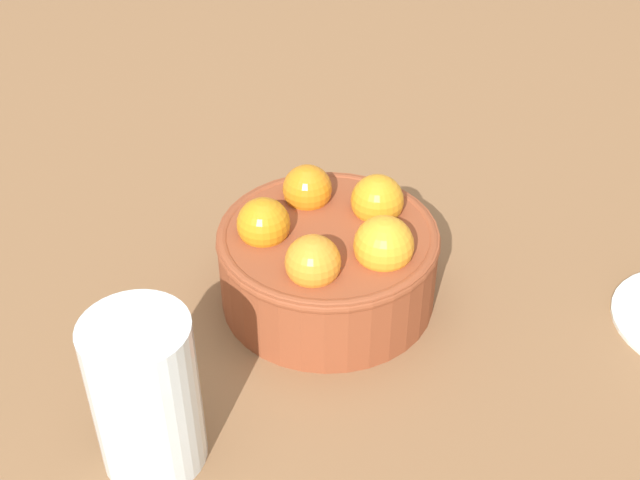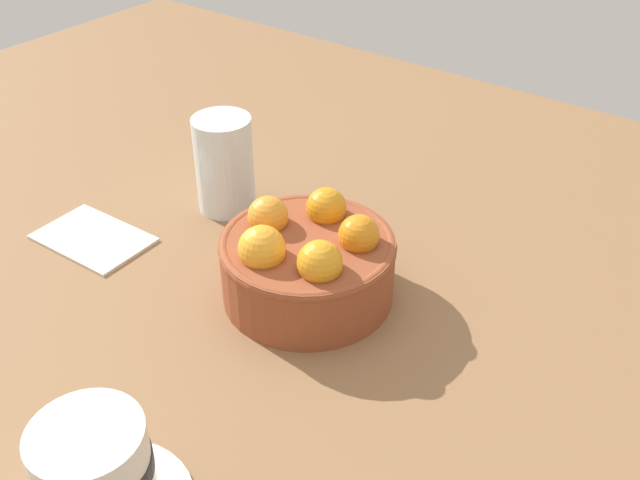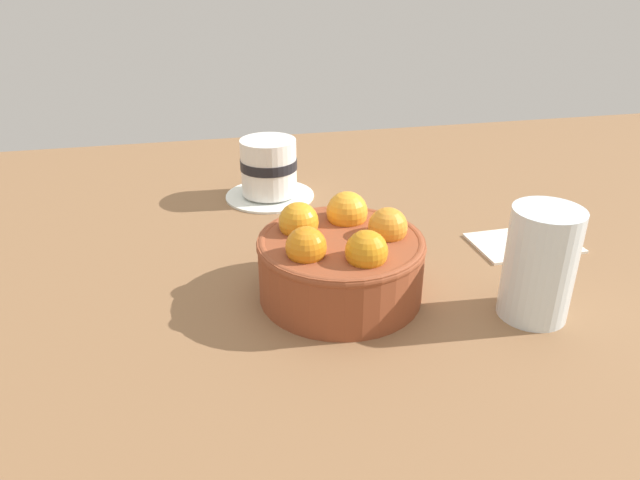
# 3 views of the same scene
# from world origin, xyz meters

# --- Properties ---
(ground_plane) EXTENTS (1.55, 1.09, 0.03)m
(ground_plane) POSITION_xyz_m (0.00, 0.00, -0.02)
(ground_plane) COLOR brown
(terracotta_bowl) EXTENTS (0.16, 0.16, 0.09)m
(terracotta_bowl) POSITION_xyz_m (0.00, 0.00, 0.04)
(terracotta_bowl) COLOR brown
(terracotta_bowl) RESTS_ON ground_plane
(coffee_cup) EXTENTS (0.12, 0.12, 0.08)m
(coffee_cup) POSITION_xyz_m (-0.03, 0.26, 0.04)
(coffee_cup) COLOR white
(coffee_cup) RESTS_ON ground_plane
(water_glass) EXTENTS (0.06, 0.06, 0.10)m
(water_glass) POSITION_xyz_m (0.16, -0.07, 0.05)
(water_glass) COLOR silver
(water_glass) RESTS_ON ground_plane
(folded_napkin) EXTENTS (0.12, 0.08, 0.01)m
(folded_napkin) POSITION_xyz_m (0.23, 0.06, 0.00)
(folded_napkin) COLOR white
(folded_napkin) RESTS_ON ground_plane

